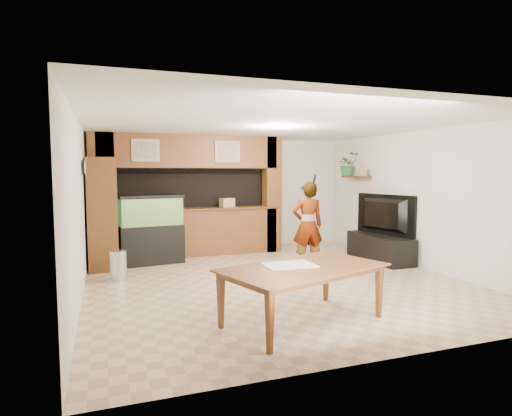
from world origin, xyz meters
name	(u,v)px	position (x,y,z in m)	size (l,w,h in m)	color
floor	(273,279)	(0.00, 0.00, 0.00)	(6.50, 6.50, 0.00)	#C6AD89
ceiling	(273,125)	(0.00, 0.00, 2.60)	(6.50, 6.50, 0.00)	white
wall_back	(222,193)	(0.00, 3.25, 1.30)	(6.00, 6.00, 0.00)	silver
wall_left	(79,209)	(-3.00, 0.00, 1.30)	(6.50, 6.50, 0.00)	silver
wall_right	(419,199)	(3.00, 0.00, 1.30)	(6.50, 6.50, 0.00)	silver
partition	(188,195)	(-0.95, 2.64, 1.31)	(4.20, 0.99, 2.60)	brown
wall_clock	(84,167)	(-2.97, 1.00, 1.90)	(0.05, 0.25, 0.25)	black
wall_shelf	(356,177)	(2.85, 1.95, 1.70)	(0.25, 0.90, 0.04)	brown
pantry_cabinet	(103,213)	(-2.70, 1.85, 1.04)	(0.52, 0.85, 2.09)	brown
trash_can	(118,266)	(-2.47, 0.80, 0.25)	(0.28, 0.28, 0.51)	#B2B2B7
aquarium	(151,230)	(-1.81, 1.95, 0.67)	(1.23, 0.46, 1.37)	black
tv_stand	(380,248)	(2.65, 0.69, 0.26)	(0.58, 1.59, 0.53)	black
television	(381,215)	(2.65, 0.69, 0.95)	(1.44, 0.19, 0.83)	black
photo_frame	(365,172)	(2.85, 1.60, 1.81)	(0.03, 0.13, 0.18)	tan
potted_plant	(348,164)	(2.82, 2.27, 1.99)	(0.49, 0.43, 0.55)	#296833
person	(308,225)	(0.93, 0.56, 0.82)	(0.60, 0.39, 1.64)	#8C6E4D
microphone	(314,179)	(0.98, 0.40, 1.69)	(0.04, 0.04, 0.17)	black
dining_table	(305,295)	(-0.41, -2.08, 0.35)	(1.97, 1.10, 0.69)	brown
newspaper_a	(289,265)	(-0.56, -1.94, 0.70)	(0.55, 0.40, 0.01)	silver
newspaper_b	(289,265)	(-0.55, -1.93, 0.70)	(0.61, 0.44, 0.01)	silver
counter_box	(227,203)	(-0.11, 2.45, 1.14)	(0.30, 0.20, 0.20)	tan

